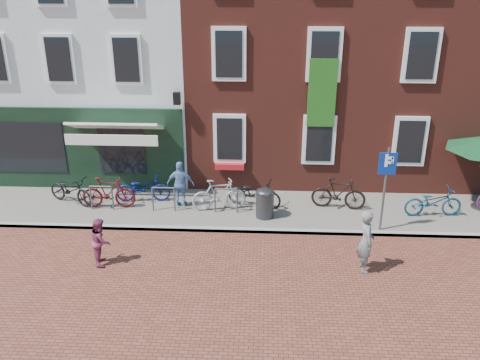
{
  "coord_description": "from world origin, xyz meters",
  "views": [
    {
      "loc": [
        1.68,
        -13.25,
        7.15
      ],
      "look_at": [
        0.95,
        1.01,
        1.3
      ],
      "focal_mm": 37.69,
      "sensor_mm": 36.0,
      "label": 1
    }
  ],
  "objects_px": {
    "litter_bin": "(265,201)",
    "bicycle_5": "(339,193)",
    "parking_sign": "(386,177)",
    "boy": "(101,241)",
    "bicycle_6": "(433,202)",
    "bicycle_1": "(108,192)",
    "bicycle_0": "(71,190)",
    "bicycle_3": "(219,195)",
    "woman": "(366,241)",
    "cafe_person": "(181,184)",
    "bicycle_2": "(143,188)",
    "bicycle_4": "(254,193)"
  },
  "relations": [
    {
      "from": "boy",
      "to": "bicycle_4",
      "type": "bearing_deg",
      "value": -61.59
    },
    {
      "from": "bicycle_2",
      "to": "cafe_person",
      "type": "bearing_deg",
      "value": -109.01
    },
    {
      "from": "parking_sign",
      "to": "bicycle_4",
      "type": "distance_m",
      "value": 4.23
    },
    {
      "from": "litter_bin",
      "to": "cafe_person",
      "type": "distance_m",
      "value": 2.82
    },
    {
      "from": "woman",
      "to": "bicycle_2",
      "type": "xyz_separation_m",
      "value": [
        -6.63,
        3.74,
        -0.27
      ]
    },
    {
      "from": "woman",
      "to": "bicycle_5",
      "type": "relative_size",
      "value": 0.97
    },
    {
      "from": "boy",
      "to": "cafe_person",
      "type": "distance_m",
      "value": 3.78
    },
    {
      "from": "litter_bin",
      "to": "bicycle_2",
      "type": "height_order",
      "value": "litter_bin"
    },
    {
      "from": "boy",
      "to": "cafe_person",
      "type": "relative_size",
      "value": 0.85
    },
    {
      "from": "litter_bin",
      "to": "bicycle_0",
      "type": "xyz_separation_m",
      "value": [
        -6.4,
        0.7,
        -0.06
      ]
    },
    {
      "from": "woman",
      "to": "bicycle_3",
      "type": "distance_m",
      "value": 5.18
    },
    {
      "from": "bicycle_4",
      "to": "bicycle_5",
      "type": "distance_m",
      "value": 2.71
    },
    {
      "from": "bicycle_0",
      "to": "bicycle_6",
      "type": "height_order",
      "value": "same"
    },
    {
      "from": "woman",
      "to": "bicycle_1",
      "type": "xyz_separation_m",
      "value": [
        -7.64,
        3.21,
        -0.22
      ]
    },
    {
      "from": "bicycle_5",
      "to": "boy",
      "type": "bearing_deg",
      "value": 126.62
    },
    {
      "from": "bicycle_3",
      "to": "bicycle_0",
      "type": "bearing_deg",
      "value": 74.94
    },
    {
      "from": "litter_bin",
      "to": "cafe_person",
      "type": "height_order",
      "value": "cafe_person"
    },
    {
      "from": "woman",
      "to": "bicycle_5",
      "type": "height_order",
      "value": "woman"
    },
    {
      "from": "cafe_person",
      "to": "bicycle_3",
      "type": "height_order",
      "value": "cafe_person"
    },
    {
      "from": "bicycle_6",
      "to": "woman",
      "type": "bearing_deg",
      "value": 134.92
    },
    {
      "from": "bicycle_2",
      "to": "bicycle_5",
      "type": "distance_m",
      "value": 6.41
    },
    {
      "from": "litter_bin",
      "to": "boy",
      "type": "distance_m",
      "value": 5.11
    },
    {
      "from": "parking_sign",
      "to": "cafe_person",
      "type": "relative_size",
      "value": 1.68
    },
    {
      "from": "woman",
      "to": "bicycle_5",
      "type": "xyz_separation_m",
      "value": [
        -0.22,
        3.51,
        -0.22
      ]
    },
    {
      "from": "boy",
      "to": "bicycle_4",
      "type": "relative_size",
      "value": 0.73
    },
    {
      "from": "litter_bin",
      "to": "bicycle_5",
      "type": "height_order",
      "value": "bicycle_5"
    },
    {
      "from": "parking_sign",
      "to": "bicycle_0",
      "type": "bearing_deg",
      "value": 171.93
    },
    {
      "from": "bicycle_4",
      "to": "bicycle_3",
      "type": "bearing_deg",
      "value": 120.72
    },
    {
      "from": "bicycle_4",
      "to": "litter_bin",
      "type": "bearing_deg",
      "value": -139.5
    },
    {
      "from": "bicycle_2",
      "to": "bicycle_3",
      "type": "relative_size",
      "value": 1.03
    },
    {
      "from": "litter_bin",
      "to": "boy",
      "type": "relative_size",
      "value": 0.79
    },
    {
      "from": "cafe_person",
      "to": "bicycle_2",
      "type": "height_order",
      "value": "cafe_person"
    },
    {
      "from": "boy",
      "to": "bicycle_3",
      "type": "bearing_deg",
      "value": -54.59
    },
    {
      "from": "litter_bin",
      "to": "bicycle_5",
      "type": "bearing_deg",
      "value": 17.61
    },
    {
      "from": "litter_bin",
      "to": "bicycle_0",
      "type": "relative_size",
      "value": 0.57
    },
    {
      "from": "bicycle_4",
      "to": "bicycle_5",
      "type": "bearing_deg",
      "value": -74.22
    },
    {
      "from": "bicycle_1",
      "to": "bicycle_0",
      "type": "bearing_deg",
      "value": 77.98
    },
    {
      "from": "bicycle_1",
      "to": "bicycle_3",
      "type": "bearing_deg",
      "value": -91.02
    },
    {
      "from": "parking_sign",
      "to": "boy",
      "type": "distance_m",
      "value": 8.09
    },
    {
      "from": "parking_sign",
      "to": "woman",
      "type": "height_order",
      "value": "parking_sign"
    },
    {
      "from": "bicycle_2",
      "to": "boy",
      "type": "bearing_deg",
      "value": 170.0
    },
    {
      "from": "boy",
      "to": "bicycle_6",
      "type": "bearing_deg",
      "value": -85.12
    },
    {
      "from": "cafe_person",
      "to": "bicycle_0",
      "type": "relative_size",
      "value": 0.86
    },
    {
      "from": "bicycle_5",
      "to": "bicycle_6",
      "type": "relative_size",
      "value": 0.97
    },
    {
      "from": "parking_sign",
      "to": "bicycle_2",
      "type": "height_order",
      "value": "parking_sign"
    },
    {
      "from": "woman",
      "to": "bicycle_4",
      "type": "distance_m",
      "value": 4.58
    },
    {
      "from": "parking_sign",
      "to": "bicycle_4",
      "type": "height_order",
      "value": "parking_sign"
    },
    {
      "from": "woman",
      "to": "bicycle_1",
      "type": "relative_size",
      "value": 0.97
    },
    {
      "from": "cafe_person",
      "to": "bicycle_1",
      "type": "bearing_deg",
      "value": 8.03
    },
    {
      "from": "bicycle_4",
      "to": "bicycle_5",
      "type": "height_order",
      "value": "bicycle_5"
    }
  ]
}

